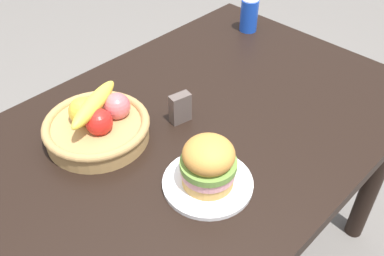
# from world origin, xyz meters

# --- Properties ---
(dining_table) EXTENTS (1.40, 0.90, 0.75)m
(dining_table) POSITION_xyz_m (0.00, 0.00, 0.65)
(dining_table) COLOR black
(dining_table) RESTS_ON ground_plane
(plate) EXTENTS (0.22, 0.22, 0.01)m
(plate) POSITION_xyz_m (-0.13, -0.18, 0.76)
(plate) COLOR white
(plate) RESTS_ON dining_table
(sandwich) EXTENTS (0.14, 0.14, 0.13)m
(sandwich) POSITION_xyz_m (-0.13, -0.18, 0.83)
(sandwich) COLOR tan
(sandwich) RESTS_ON plate
(soda_can) EXTENTS (0.07, 0.07, 0.13)m
(soda_can) POSITION_xyz_m (0.57, 0.24, 0.81)
(soda_can) COLOR blue
(soda_can) RESTS_ON dining_table
(fruit_basket) EXTENTS (0.29, 0.29, 0.14)m
(fruit_basket) POSITION_xyz_m (-0.21, 0.15, 0.80)
(fruit_basket) COLOR tan
(fruit_basket) RESTS_ON dining_table
(napkin_holder) EXTENTS (0.07, 0.04, 0.09)m
(napkin_holder) POSITION_xyz_m (0.00, 0.04, 0.80)
(napkin_holder) COLOR #594C47
(napkin_holder) RESTS_ON dining_table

